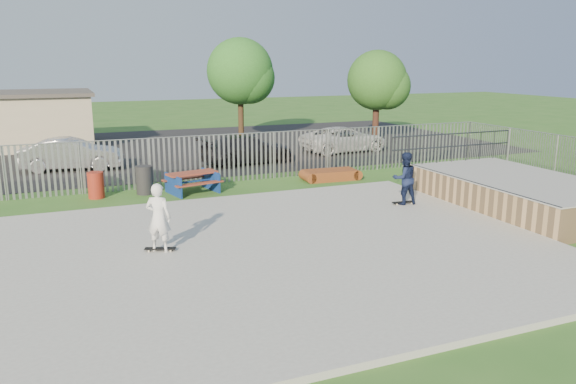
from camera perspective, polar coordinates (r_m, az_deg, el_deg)
name	(u,v)px	position (r m, az deg, el deg)	size (l,w,h in m)	color
ground	(269,253)	(14.91, -1.99, -6.22)	(120.00, 120.00, 0.00)	#306322
concrete_slab	(269,250)	(14.88, -1.99, -5.95)	(15.00, 12.00, 0.15)	#9D9D98
quarter_pipe	(518,193)	(20.70, 22.34, -0.06)	(5.50, 7.05, 2.19)	tan
fence	(249,180)	(19.13, -4.01, 1.25)	(26.04, 16.02, 2.00)	gray
picnic_table	(192,182)	(21.82, -9.69, 0.99)	(2.18, 1.93, 0.80)	brown
funbox	(331,175)	(23.95, 4.34, 1.75)	(2.17, 1.18, 0.42)	brown
trash_bin_red	(96,185)	(21.82, -18.93, 0.67)	(0.58, 0.58, 0.97)	maroon
trash_bin_grey	(145,180)	(21.96, -14.36, 1.19)	(0.65, 0.65, 1.08)	#242326
parking_lot	(152,150)	(32.93, -13.67, 4.21)	(40.00, 18.00, 0.02)	black
car_silver	(72,154)	(27.69, -21.12, 3.61)	(1.56, 4.48, 1.48)	silver
car_dark	(247,149)	(27.61, -4.17, 4.34)	(1.93, 4.76, 1.38)	black
car_white	(344,139)	(31.30, 5.74, 5.35)	(2.28, 4.93, 1.37)	silver
tree_mid	(240,71)	(35.88, -4.89, 12.11)	(4.13, 4.13, 6.37)	#432E1A
tree_right	(377,81)	(35.27, 9.03, 11.12)	(3.63, 3.63, 5.60)	#45271B
skateboard_a	(403,203)	(19.68, 11.63, -1.08)	(0.81, 0.27, 0.08)	black
skateboard_b	(160,249)	(14.97, -12.85, -5.71)	(0.82, 0.47, 0.08)	black
skater_navy	(404,178)	(19.49, 11.75, 1.37)	(0.87, 0.68, 1.80)	#121B3A
skater_white	(158,218)	(14.72, -13.02, -2.54)	(0.65, 0.43, 1.80)	white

